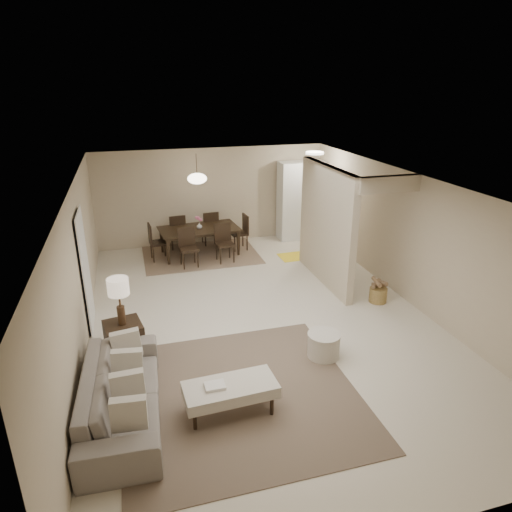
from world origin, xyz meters
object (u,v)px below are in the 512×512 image
object	(u,v)px
dining_table	(200,242)
side_table	(124,341)
ottoman_bench	(230,390)
round_pouf	(324,345)
sofa	(122,394)
pantry_cabinet	(300,201)
wicker_basket	(378,295)

from	to	relation	value
dining_table	side_table	bearing A→B (deg)	-119.02
ottoman_bench	dining_table	bearing A→B (deg)	81.55
dining_table	round_pouf	bearing A→B (deg)	-82.53
side_table	dining_table	size ratio (longest dim) A/B	0.31
sofa	dining_table	bearing A→B (deg)	-15.94
pantry_cabinet	round_pouf	distance (m)	5.96
pantry_cabinet	dining_table	xyz separation A→B (m)	(-2.87, -0.58, -0.71)
ottoman_bench	wicker_basket	size ratio (longest dim) A/B	3.57
sofa	side_table	xyz separation A→B (m)	(0.05, 1.39, -0.05)
round_pouf	dining_table	distance (m)	5.17
side_table	wicker_basket	world-z (taller)	side_table
side_table	sofa	bearing A→B (deg)	-92.07
ottoman_bench	dining_table	world-z (taller)	dining_table
pantry_cabinet	sofa	size ratio (longest dim) A/B	0.88
round_pouf	wicker_basket	world-z (taller)	round_pouf
side_table	wicker_basket	xyz separation A→B (m)	(4.82, 0.66, -0.15)
pantry_cabinet	side_table	xyz separation A→B (m)	(-4.75, -4.81, -0.75)
dining_table	ottoman_bench	bearing A→B (deg)	-100.59
round_pouf	pantry_cabinet	bearing A→B (deg)	72.74
round_pouf	wicker_basket	distance (m)	2.34
sofa	ottoman_bench	xyz separation A→B (m)	(1.36, -0.30, -0.00)
sofa	dining_table	size ratio (longest dim) A/B	1.23
wicker_basket	round_pouf	bearing A→B (deg)	-140.77
sofa	round_pouf	size ratio (longest dim) A/B	4.58
pantry_cabinet	dining_table	bearing A→B (deg)	-168.48
pantry_cabinet	wicker_basket	size ratio (longest dim) A/B	6.10
pantry_cabinet	ottoman_bench	bearing A→B (deg)	-117.94
pantry_cabinet	round_pouf	size ratio (longest dim) A/B	4.05
side_table	ottoman_bench	bearing A→B (deg)	-52.25
wicker_basket	dining_table	xyz separation A→B (m)	(-2.93, 3.57, 0.19)
wicker_basket	dining_table	size ratio (longest dim) A/B	0.18
side_table	round_pouf	xyz separation A→B (m)	(3.00, -0.82, -0.10)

